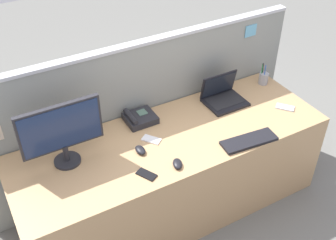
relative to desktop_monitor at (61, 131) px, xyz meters
The scene contains 13 objects.
ground_plane 1.20m from the desktop_monitor, ahead, with size 10.00×10.00×0.00m, color slate.
desk 0.95m from the desktop_monitor, ahead, with size 2.27×0.77×0.71m, color tan.
cubicle_divider 0.84m from the desktop_monitor, 22.90° to the left, with size 2.57×0.08×1.26m.
desktop_monitor is the anchor object (origin of this frame).
laptop 1.30m from the desktop_monitor, ahead, with size 0.31×0.25×0.22m.
desk_phone 0.66m from the desktop_monitor, 14.19° to the left, with size 0.22×0.20×0.09m.
keyboard_main 1.26m from the desktop_monitor, 20.39° to the right, with size 0.40×0.13×0.02m, color black.
computer_mouse_right_hand 0.54m from the desktop_monitor, 18.68° to the right, with size 0.06×0.10×0.03m, color black.
computer_mouse_left_hand 0.76m from the desktop_monitor, 32.80° to the right, with size 0.06×0.10×0.03m, color black.
pen_cup 1.74m from the desktop_monitor, ahead, with size 0.08×0.08×0.19m.
cell_phone_white_slab 0.63m from the desktop_monitor, ahead, with size 0.07×0.13×0.01m, color silver.
cell_phone_black_slab 0.60m from the desktop_monitor, 43.21° to the right, with size 0.06×0.13×0.01m, color black.
cell_phone_silver_slab 1.69m from the desktop_monitor, ahead, with size 0.07×0.14×0.01m, color #B7BAC1.
Camera 1 is at (-1.12, -1.95, 2.57)m, focal length 44.59 mm.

